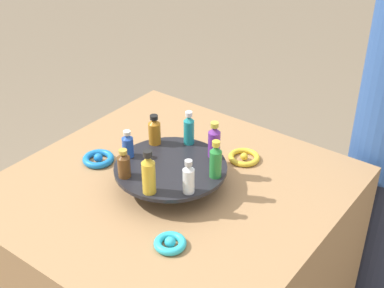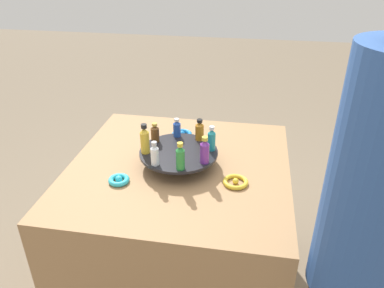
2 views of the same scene
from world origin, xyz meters
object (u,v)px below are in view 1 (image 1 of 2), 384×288
at_px(bottle_amber, 154,131).
at_px(bottle_clear, 189,178).
at_px(bottle_gold, 149,174).
at_px(ribbon_bow_gold, 244,157).
at_px(bottle_teal, 189,129).
at_px(bottle_blue, 128,145).
at_px(bottle_brown, 124,164).
at_px(display_stand, 171,171).
at_px(bottle_green, 216,160).
at_px(ribbon_bow_teal, 170,243).
at_px(ribbon_bow_blue, 98,159).
at_px(bottle_purple, 214,141).

distance_m(bottle_amber, bottle_clear, 0.29).
bearing_deg(bottle_gold, ribbon_bow_gold, -99.52).
height_order(bottle_teal, bottle_blue, bottle_teal).
bearing_deg(bottle_brown, bottle_clear, -165.49).
distance_m(display_stand, bottle_clear, 0.16).
bearing_deg(bottle_brown, bottle_green, -142.99).
bearing_deg(bottle_blue, bottle_teal, -120.49).
bearing_deg(ribbon_bow_gold, bottle_clear, 93.66).
bearing_deg(bottle_clear, ribbon_bow_teal, 108.52).
height_order(bottle_green, bottle_clear, bottle_green).
height_order(bottle_teal, bottle_clear, bottle_teal).
relative_size(bottle_brown, bottle_clear, 0.86).
xyz_separation_m(bottle_teal, ribbon_bow_blue, (0.24, 0.18, -0.12)).
relative_size(bottle_brown, ribbon_bow_gold, 0.86).
xyz_separation_m(bottle_gold, ribbon_bow_gold, (-0.07, -0.40, -0.13)).
bearing_deg(bottle_green, bottle_purple, -52.99).
bearing_deg(ribbon_bow_gold, bottle_gold, 80.48).
bearing_deg(bottle_purple, bottle_teal, -7.99).
bearing_deg(ribbon_bow_blue, bottle_gold, 162.38).
xyz_separation_m(bottle_green, bottle_blue, (0.28, 0.07, -0.01)).
distance_m(bottle_green, bottle_purple, 0.11).
xyz_separation_m(bottle_green, ribbon_bow_gold, (0.04, -0.23, -0.12)).
xyz_separation_m(bottle_amber, ribbon_bow_blue, (0.15, 0.12, -0.11)).
bearing_deg(ribbon_bow_blue, ribbon_bow_gold, -141.67).
distance_m(bottle_amber, ribbon_bow_gold, 0.32).
height_order(bottle_brown, bottle_gold, bottle_gold).
bearing_deg(ribbon_bow_blue, display_stand, -171.67).
relative_size(bottle_clear, ribbon_bow_teal, 1.20).
bearing_deg(ribbon_bow_blue, bottle_green, -169.56).
relative_size(bottle_clear, ribbon_bow_blue, 1.01).
distance_m(bottle_purple, ribbon_bow_gold, 0.18).
height_order(bottle_green, ribbon_bow_blue, bottle_green).
bearing_deg(ribbon_bow_blue, bottle_amber, -143.19).
bearing_deg(bottle_clear, bottle_blue, -7.99).
relative_size(bottle_green, bottle_gold, 0.88).
bearing_deg(bottle_blue, bottle_purple, -142.99).
xyz_separation_m(bottle_purple, ribbon_bow_teal, (-0.10, 0.35, -0.12)).
bearing_deg(bottle_gold, bottle_green, -120.49).
height_order(bottle_amber, bottle_blue, bottle_amber).
bearing_deg(bottle_purple, display_stand, 59.51).
bearing_deg(ribbon_bow_gold, ribbon_bow_blue, 38.33).
bearing_deg(bottle_brown, bottle_amber, -75.49).
height_order(ribbon_bow_teal, ribbon_bow_gold, ribbon_bow_teal).
height_order(display_stand, bottle_brown, bottle_brown).
bearing_deg(bottle_gold, bottle_clear, -142.99).
xyz_separation_m(bottle_purple, bottle_gold, (0.04, 0.27, 0.01)).
relative_size(display_stand, bottle_teal, 3.02).
bearing_deg(display_stand, ribbon_bow_gold, -111.67).
xyz_separation_m(bottle_clear, ribbon_bow_blue, (0.41, -0.03, -0.11)).
height_order(bottle_purple, ribbon_bow_blue, bottle_purple).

